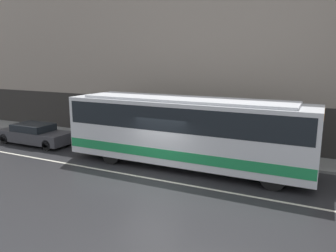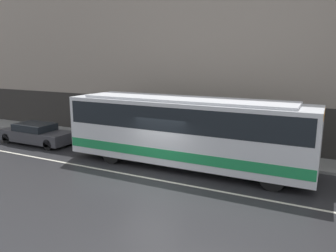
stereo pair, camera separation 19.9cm
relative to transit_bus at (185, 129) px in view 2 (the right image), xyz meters
name	(u,v)px [view 2 (the right image)]	position (x,y,z in m)	size (l,w,h in m)	color
ground_plane	(151,179)	(-0.66, -2.13, -1.88)	(60.00, 60.00, 0.00)	#262628
sidewalk	(195,149)	(-0.66, 2.99, -1.82)	(60.00, 2.24, 0.12)	gray
building_facade	(205,57)	(-0.66, 4.25, 3.32)	(60.00, 0.35, 10.78)	gray
lane_stripe	(151,179)	(-0.66, -2.13, -1.88)	(54.00, 0.14, 0.01)	beige
transit_bus	(185,129)	(0.00, 0.00, 0.00)	(11.74, 2.59, 3.34)	silver
sedan_dark_behind	(36,134)	(-9.92, 0.00, -1.28)	(4.78, 1.75, 1.24)	#38383D
pedestrian_waiting	(191,136)	(-0.82, 2.79, -1.06)	(0.36, 0.36, 1.52)	#1E5933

